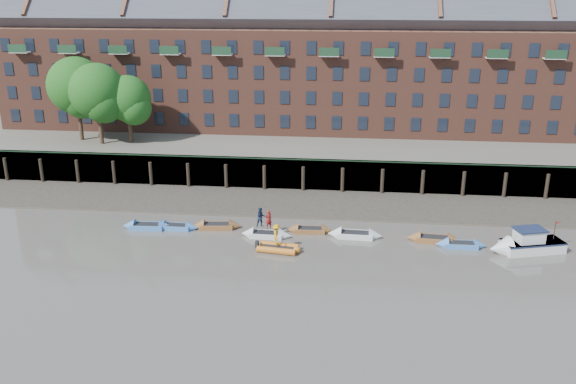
# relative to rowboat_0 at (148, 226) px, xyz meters

# --- Properties ---
(ground) EXTENTS (220.00, 220.00, 0.00)m
(ground) POSITION_rel_rowboat_0_xyz_m (14.61, -10.22, -0.23)
(ground) COLOR #5B554E
(ground) RESTS_ON ground
(foreshore) EXTENTS (110.00, 8.00, 0.50)m
(foreshore) POSITION_rel_rowboat_0_xyz_m (14.61, 7.78, -0.23)
(foreshore) COLOR #3D382F
(foreshore) RESTS_ON ground
(mud_band) EXTENTS (110.00, 1.60, 0.10)m
(mud_band) POSITION_rel_rowboat_0_xyz_m (14.61, 4.38, -0.23)
(mud_band) COLOR #4C4336
(mud_band) RESTS_ON ground
(river_wall) EXTENTS (110.00, 1.23, 3.30)m
(river_wall) POSITION_rel_rowboat_0_xyz_m (14.61, 12.16, 1.37)
(river_wall) COLOR #2D2A26
(river_wall) RESTS_ON ground
(bank_terrace) EXTENTS (110.00, 28.00, 3.20)m
(bank_terrace) POSITION_rel_rowboat_0_xyz_m (14.61, 25.78, 1.37)
(bank_terrace) COLOR #5E594D
(bank_terrace) RESTS_ON ground
(apartment_terrace) EXTENTS (80.60, 15.56, 20.98)m
(apartment_terrace) POSITION_rel_rowboat_0_xyz_m (14.61, 26.77, 12.60)
(apartment_terrace) COLOR brown
(apartment_terrace) RESTS_ON bank_terrace
(tree_cluster) EXTENTS (11.76, 7.74, 9.40)m
(tree_cluster) POSITION_rel_rowboat_0_xyz_m (-11.01, 17.13, 8.78)
(tree_cluster) COLOR #3A281C
(tree_cluster) RESTS_ON bank_terrace
(rowboat_0) EXTENTS (4.44, 1.49, 1.27)m
(rowboat_0) POSITION_rel_rowboat_0_xyz_m (0.00, 0.00, 0.00)
(rowboat_0) COLOR #4479C0
(rowboat_0) RESTS_ON ground
(rowboat_1) EXTENTS (3.98, 1.25, 1.15)m
(rowboat_1) POSITION_rel_rowboat_0_xyz_m (2.46, 0.19, -0.02)
(rowboat_1) COLOR #4479C0
(rowboat_1) RESTS_ON ground
(rowboat_2) EXTENTS (4.45, 1.74, 1.26)m
(rowboat_2) POSITION_rel_rowboat_0_xyz_m (5.97, 0.71, -0.00)
(rowboat_2) COLOR brown
(rowboat_2) RESTS_ON ground
(rowboat_3) EXTENTS (4.33, 1.43, 1.24)m
(rowboat_3) POSITION_rel_rowboat_0_xyz_m (10.52, -0.75, -0.01)
(rowboat_3) COLOR silver
(rowboat_3) RESTS_ON ground
(rowboat_4) EXTENTS (4.04, 1.32, 1.16)m
(rowboat_4) POSITION_rel_rowboat_0_xyz_m (14.09, 0.67, -0.02)
(rowboat_4) COLOR brown
(rowboat_4) RESTS_ON ground
(rowboat_5) EXTENTS (4.64, 1.51, 1.33)m
(rowboat_5) POSITION_rel_rowboat_0_xyz_m (17.93, -0.03, 0.01)
(rowboat_5) COLOR silver
(rowboat_5) RESTS_ON ground
(rowboat_6) EXTENTS (4.53, 1.61, 1.29)m
(rowboat_6) POSITION_rel_rowboat_0_xyz_m (24.39, -0.27, 0.00)
(rowboat_6) COLOR brown
(rowboat_6) RESTS_ON ground
(rowboat_7) EXTENTS (4.08, 1.21, 1.18)m
(rowboat_7) POSITION_rel_rowboat_0_xyz_m (26.43, -1.15, -0.02)
(rowboat_7) COLOR #4479C0
(rowboat_7) RESTS_ON ground
(rib_tender) EXTENTS (3.49, 2.03, 0.59)m
(rib_tender) POSITION_rel_rowboat_0_xyz_m (11.96, -3.46, 0.03)
(rib_tender) COLOR orange
(rib_tender) RESTS_ON ground
(motor_launch) EXTENTS (6.36, 3.56, 2.49)m
(motor_launch) POSITION_rel_rowboat_0_xyz_m (30.97, -1.63, 0.41)
(motor_launch) COLOR silver
(motor_launch) RESTS_ON ground
(person_rower_a) EXTENTS (0.70, 0.64, 1.60)m
(person_rower_a) POSITION_rel_rowboat_0_xyz_m (10.73, -0.82, 1.41)
(person_rower_a) COLOR maroon
(person_rower_a) RESTS_ON rowboat_3
(person_rower_b) EXTENTS (1.01, 0.91, 1.69)m
(person_rower_b) POSITION_rel_rowboat_0_xyz_m (10.05, -0.54, 1.46)
(person_rower_b) COLOR #19233F
(person_rower_b) RESTS_ON rowboat_3
(person_rib_crew) EXTENTS (0.79, 1.17, 1.67)m
(person_rib_crew) POSITION_rel_rowboat_0_xyz_m (11.71, -3.35, 1.16)
(person_rib_crew) COLOR orange
(person_rib_crew) RESTS_ON rib_tender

